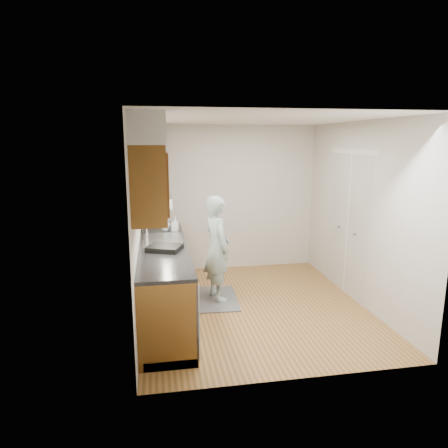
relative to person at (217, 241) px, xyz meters
name	(u,v)px	position (x,y,z in m)	size (l,w,h in m)	color
floor	(253,306)	(0.45, -0.32, -0.86)	(3.50, 3.50, 0.00)	#A3713E
ceiling	(256,119)	(0.45, -0.32, 1.64)	(3.50, 3.50, 0.00)	white
wall_left	(138,221)	(-1.05, -0.32, 0.39)	(0.02, 3.50, 2.50)	beige
wall_right	(360,214)	(1.95, -0.32, 0.39)	(0.02, 3.50, 2.50)	beige
wall_back	(230,198)	(0.45, 1.43, 0.39)	(3.00, 0.02, 2.50)	beige
counter	(164,277)	(-0.75, -0.32, -0.37)	(0.64, 2.80, 1.30)	brown
upper_cabinets	(150,164)	(-0.88, -0.27, 1.09)	(0.47, 2.80, 1.21)	brown
closet_door	(348,225)	(1.94, -0.02, 0.17)	(0.02, 1.22, 2.05)	silver
floor_mat	(217,299)	(0.00, 0.00, -0.85)	(0.56, 0.95, 0.02)	slate
person	(217,241)	(0.00, 0.00, 0.00)	(0.59, 0.40, 1.68)	#93AFB3
soap_bottle_a	(165,221)	(-0.70, 0.47, 0.22)	(0.11, 0.11, 0.29)	#B3BFC3
soap_bottle_b	(175,224)	(-0.56, 0.40, 0.18)	(0.09, 0.09, 0.21)	#B3BFC3
soap_bottle_c	(166,224)	(-0.68, 0.50, 0.17)	(0.14, 0.14, 0.18)	#B3BFC3
steel_can	(177,226)	(-0.52, 0.51, 0.14)	(0.06, 0.06, 0.11)	#A5A5AA
dish_rack	(165,248)	(-0.74, -0.64, 0.11)	(0.38, 0.32, 0.06)	black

